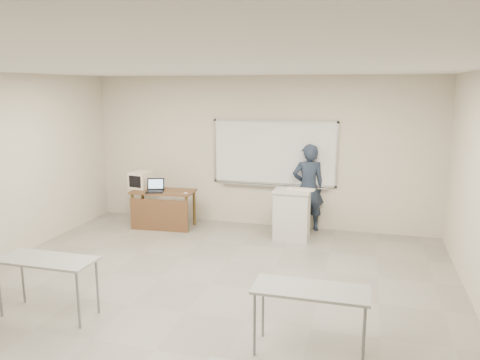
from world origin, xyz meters
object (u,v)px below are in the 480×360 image
(laptop, at_px, (156,189))
(keyboard, at_px, (301,189))
(presenter, at_px, (308,188))
(mouse, at_px, (186,193))
(podium, at_px, (292,215))
(crt_monitor, at_px, (141,180))
(whiteboard, at_px, (274,154))
(instructor_desk, at_px, (161,203))

(laptop, height_order, keyboard, laptop)
(keyboard, height_order, presenter, presenter)
(laptop, height_order, mouse, laptop)
(laptop, distance_m, mouse, 0.65)
(mouse, xyz_separation_m, presenter, (2.25, 0.75, 0.09))
(podium, distance_m, mouse, 2.07)
(podium, relative_size, crt_monitor, 2.27)
(laptop, bearing_deg, keyboard, -14.10)
(mouse, bearing_deg, crt_monitor, 177.62)
(whiteboard, relative_size, instructor_desk, 2.01)
(instructor_desk, distance_m, mouse, 0.61)
(podium, xyz_separation_m, presenter, (0.20, 0.67, 0.39))
(crt_monitor, distance_m, presenter, 3.38)
(crt_monitor, height_order, keyboard, crt_monitor)
(instructor_desk, bearing_deg, podium, -3.69)
(laptop, bearing_deg, presenter, -2.79)
(crt_monitor, relative_size, mouse, 4.75)
(podium, xyz_separation_m, mouse, (-2.05, -0.08, 0.30))
(whiteboard, distance_m, crt_monitor, 2.76)
(whiteboard, xyz_separation_m, mouse, (-1.55, -0.85, -0.71))
(keyboard, relative_size, presenter, 0.29)
(laptop, bearing_deg, mouse, -21.03)
(whiteboard, height_order, crt_monitor, whiteboard)
(whiteboard, relative_size, podium, 2.66)
(whiteboard, xyz_separation_m, crt_monitor, (-2.65, -0.54, -0.57))
(whiteboard, xyz_separation_m, presenter, (0.70, -0.10, -0.63))
(whiteboard, distance_m, keyboard, 1.09)
(presenter, bearing_deg, podium, 57.24)
(instructor_desk, relative_size, keyboard, 2.49)
(mouse, distance_m, keyboard, 2.21)
(crt_monitor, height_order, mouse, crt_monitor)
(instructor_desk, relative_size, laptop, 3.67)
(whiteboard, bearing_deg, keyboard, -46.62)
(instructor_desk, bearing_deg, whiteboard, 16.42)
(podium, bearing_deg, whiteboard, 122.93)
(instructor_desk, bearing_deg, keyboard, -2.03)
(instructor_desk, xyz_separation_m, laptop, (-0.10, -0.02, 0.30))
(presenter, bearing_deg, keyboard, 68.96)
(instructor_desk, relative_size, mouse, 14.25)
(whiteboard, distance_m, podium, 1.37)
(laptop, bearing_deg, instructor_desk, -7.02)
(whiteboard, bearing_deg, presenter, -8.07)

